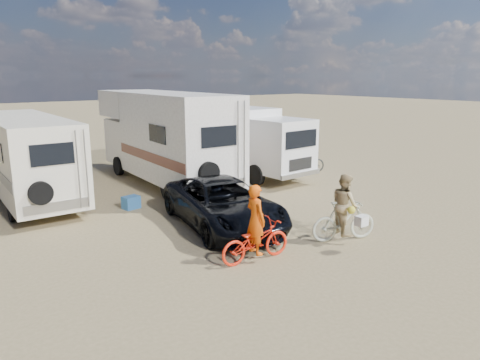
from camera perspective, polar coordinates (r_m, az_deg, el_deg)
ground at (r=12.69m, az=5.16°, el=-6.16°), size 140.00×140.00×0.00m
rv_main at (r=17.90m, az=-9.57°, el=5.22°), size 2.79×8.24×3.56m
rv_left at (r=16.77m, az=-25.39°, el=2.38°), size 2.30×7.22×2.85m
box_truck at (r=19.43m, az=0.05°, el=4.97°), size 2.52×7.10×2.86m
dark_suv at (r=12.64m, az=-2.13°, el=-3.01°), size 3.10×5.15×1.34m
bike_man at (r=10.40m, az=1.97°, el=-7.76°), size 1.84×0.78×0.94m
bike_woman at (r=11.92m, az=13.05°, el=-5.07°), size 1.81×1.12×1.05m
rider_man at (r=10.29m, az=1.98°, el=-5.97°), size 0.44×0.63×1.63m
rider_woman at (r=11.84m, az=13.12°, el=-3.85°), size 0.85×0.94×1.58m
bike_parked at (r=19.91m, az=8.31°, el=2.22°), size 1.89×1.22×0.94m
cooler at (r=14.86m, az=-13.68°, el=-2.78°), size 0.57×0.46×0.41m
crate at (r=17.86m, az=1.87°, el=0.11°), size 0.47×0.47×0.33m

